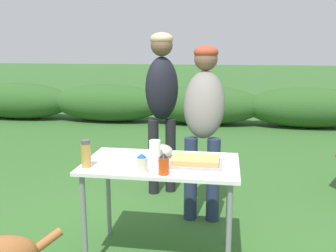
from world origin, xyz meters
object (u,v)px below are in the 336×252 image
object	(u,v)px
folding_table	(161,172)
mayo_bottle	(142,164)
paper_cup_stack	(155,151)
spice_jar	(86,154)
mixing_bowl	(160,151)
standing_person_in_gray_fleece	(162,95)
hot_sauce_bottle	(164,164)
standing_person_in_dark_puffer	(204,113)
food_tray	(196,161)
plate_stack	(124,157)

from	to	relation	value
folding_table	mayo_bottle	distance (m)	0.29
paper_cup_stack	spice_jar	bearing A→B (deg)	-158.66
folding_table	mixing_bowl	size ratio (longest dim) A/B	6.02
standing_person_in_gray_fleece	spice_jar	bearing A→B (deg)	-126.71
hot_sauce_bottle	standing_person_in_dark_puffer	xyz separation A→B (m)	(0.19, 1.02, 0.16)
paper_cup_stack	standing_person_in_dark_puffer	distance (m)	0.85
food_tray	plate_stack	xyz separation A→B (m)	(-0.53, 0.05, -0.01)
mixing_bowl	standing_person_in_dark_puffer	world-z (taller)	standing_person_in_dark_puffer
standing_person_in_dark_puffer	food_tray	bearing A→B (deg)	-90.00
spice_jar	plate_stack	bearing A→B (deg)	45.80
plate_stack	hot_sauce_bottle	bearing A→B (deg)	-39.16
paper_cup_stack	standing_person_in_gray_fleece	bearing A→B (deg)	97.50
paper_cup_stack	hot_sauce_bottle	xyz separation A→B (m)	(0.10, -0.24, -0.01)
food_tray	mixing_bowl	distance (m)	0.32
plate_stack	standing_person_in_gray_fleece	distance (m)	1.27
standing_person_in_gray_fleece	plate_stack	bearing A→B (deg)	-119.19
food_tray	paper_cup_stack	bearing A→B (deg)	176.66
mayo_bottle	folding_table	bearing A→B (deg)	70.58
spice_jar	hot_sauce_bottle	xyz separation A→B (m)	(0.55, -0.07, -0.02)
paper_cup_stack	plate_stack	bearing A→B (deg)	171.18
spice_jar	standing_person_in_gray_fleece	world-z (taller)	standing_person_in_gray_fleece
plate_stack	spice_jar	world-z (taller)	spice_jar
standing_person_in_gray_fleece	food_tray	bearing A→B (deg)	-96.22
plate_stack	mayo_bottle	size ratio (longest dim) A/B	1.62
mayo_bottle	standing_person_in_gray_fleece	distance (m)	1.53
standing_person_in_dark_puffer	standing_person_in_gray_fleece	xyz separation A→B (m)	(-0.46, 0.49, 0.09)
folding_table	mayo_bottle	world-z (taller)	mayo_bottle
food_tray	mayo_bottle	bearing A→B (deg)	-147.22
food_tray	mixing_bowl	bearing A→B (deg)	150.58
food_tray	plate_stack	distance (m)	0.53
mixing_bowl	hot_sauce_bottle	bearing A→B (deg)	-76.86
folding_table	plate_stack	bearing A→B (deg)	174.67
mixing_bowl	spice_jar	size ratio (longest dim) A/B	0.96
standing_person_in_dark_puffer	standing_person_in_gray_fleece	distance (m)	0.68
plate_stack	standing_person_in_gray_fleece	bearing A→B (deg)	86.62
plate_stack	hot_sauce_bottle	xyz separation A→B (m)	(0.34, -0.28, 0.05)
plate_stack	standing_person_in_dark_puffer	distance (m)	0.94
plate_stack	folding_table	bearing A→B (deg)	-5.33
mayo_bottle	food_tray	bearing A→B (deg)	32.78
folding_table	spice_jar	world-z (taller)	spice_jar
mixing_bowl	paper_cup_stack	bearing A→B (deg)	-96.15
paper_cup_stack	mayo_bottle	world-z (taller)	paper_cup_stack
food_tray	standing_person_in_gray_fleece	bearing A→B (deg)	109.59
food_tray	hot_sauce_bottle	xyz separation A→B (m)	(-0.19, -0.23, 0.04)
folding_table	standing_person_in_gray_fleece	bearing A→B (deg)	99.45
mayo_bottle	spice_jar	size ratio (longest dim) A/B	0.69
food_tray	standing_person_in_gray_fleece	world-z (taller)	standing_person_in_gray_fleece
mixing_bowl	food_tray	bearing A→B (deg)	-29.42
plate_stack	hot_sauce_bottle	size ratio (longest dim) A/B	1.48
paper_cup_stack	spice_jar	world-z (taller)	spice_jar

